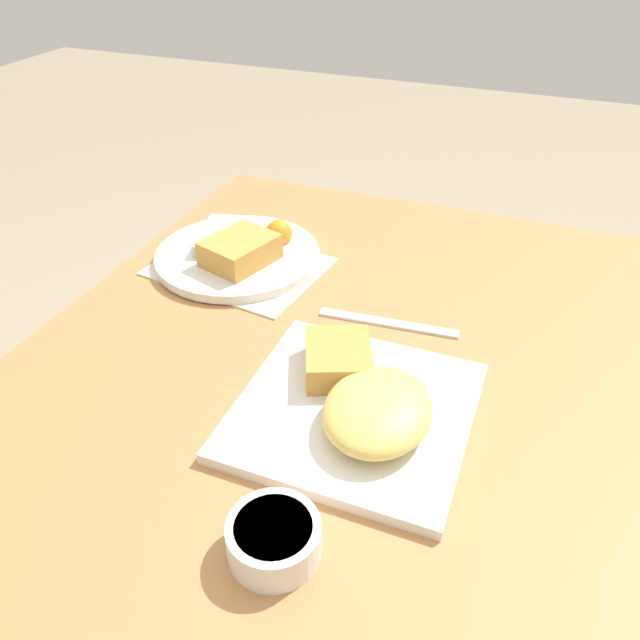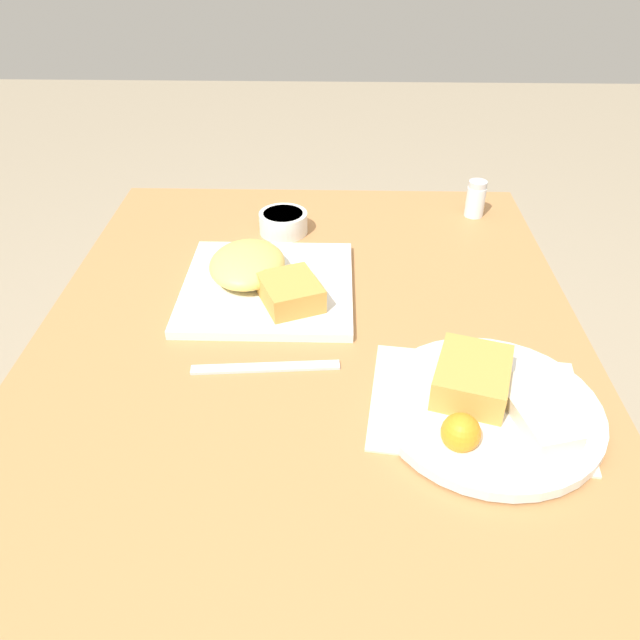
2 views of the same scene
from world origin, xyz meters
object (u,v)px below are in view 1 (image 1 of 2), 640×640
object	(u,v)px
sauce_ramekin	(274,538)
plate_square_near	(360,403)
plate_oval_far	(239,251)
butter_knife	(388,323)

from	to	relation	value
sauce_ramekin	plate_square_near	bearing A→B (deg)	-5.00
plate_oval_far	sauce_ramekin	xyz separation A→B (m)	(-0.46, -0.28, 0.00)
plate_square_near	butter_knife	distance (m)	0.19
sauce_ramekin	butter_knife	xyz separation A→B (m)	(0.38, 0.00, -0.02)
plate_oval_far	butter_knife	world-z (taller)	plate_oval_far
plate_square_near	butter_knife	xyz separation A→B (m)	(0.19, 0.02, -0.02)
plate_square_near	plate_oval_far	bearing A→B (deg)	47.73
butter_knife	plate_square_near	bearing A→B (deg)	91.79
plate_square_near	sauce_ramekin	distance (m)	0.20
plate_oval_far	sauce_ramekin	distance (m)	0.54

